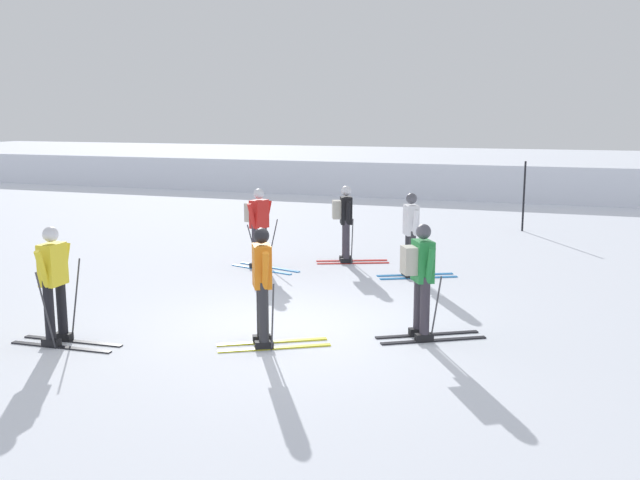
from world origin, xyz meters
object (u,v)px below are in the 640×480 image
at_px(skier_red, 258,224).
at_px(skier_white, 411,232).
at_px(skier_black, 345,220).
at_px(trail_marker_pole, 524,196).
at_px(skier_yellow, 54,282).
at_px(skier_orange, 263,284).
at_px(skier_green, 421,276).

bearing_deg(skier_red, skier_white, 4.05).
height_order(skier_black, trail_marker_pole, trail_marker_pole).
bearing_deg(skier_red, skier_black, 36.12).
xyz_separation_m(skier_yellow, skier_black, (2.19, 6.78, 0.04)).
xyz_separation_m(skier_yellow, trail_marker_pole, (5.63, 12.54, 0.07)).
bearing_deg(trail_marker_pole, skier_red, -125.98).
height_order(skier_yellow, skier_orange, same).
relative_size(skier_white, skier_green, 1.00).
bearing_deg(skier_white, skier_black, 151.41).
xyz_separation_m(skier_green, trail_marker_pole, (0.77, 10.58, 0.03)).
bearing_deg(trail_marker_pole, skier_yellow, -114.18).
distance_m(skier_black, trail_marker_pole, 6.71).
bearing_deg(skier_green, skier_orange, -152.13).
xyz_separation_m(skier_white, skier_orange, (-1.04, -4.97, 0.00)).
relative_size(skier_black, skier_green, 1.00).
distance_m(skier_yellow, skier_green, 5.24).
distance_m(skier_white, skier_yellow, 7.02).
height_order(skier_yellow, trail_marker_pole, trail_marker_pole).
xyz_separation_m(skier_white, trail_marker_pole, (1.76, 6.67, 0.07)).
bearing_deg(skier_black, trail_marker_pole, 59.13).
bearing_deg(skier_yellow, skier_black, 72.13).
bearing_deg(skier_yellow, skier_white, 56.58).
height_order(skier_black, skier_green, same).
relative_size(skier_green, trail_marker_pole, 0.87).
xyz_separation_m(skier_black, skier_orange, (0.65, -5.89, -0.04)).
bearing_deg(skier_yellow, skier_orange, 17.43).
bearing_deg(skier_red, skier_green, -40.89).
bearing_deg(skier_green, skier_white, 104.21).
relative_size(skier_white, skier_yellow, 1.00).
distance_m(skier_red, trail_marker_pole, 8.53).
height_order(skier_green, skier_red, same).
height_order(skier_red, trail_marker_pole, trail_marker_pole).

